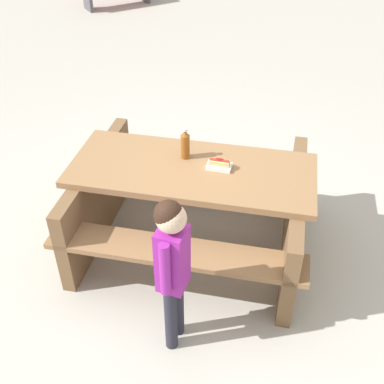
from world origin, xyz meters
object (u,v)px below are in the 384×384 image
Objects in this scene: picnic_table at (192,200)px; hotdog_tray at (219,165)px; soda_bottle at (185,144)px; child_in_coat at (172,259)px.

picnic_table is 0.39m from hotdog_tray.
soda_bottle is at bearing 163.24° from hotdog_tray.
picnic_table is at bearing -56.49° from soda_bottle.
child_in_coat is (-0.09, -0.97, -0.04)m from hotdog_tray.
picnic_table is 10.07× the size of hotdog_tray.
picnic_table is at bearing -168.80° from hotdog_tray.
picnic_table is 0.98m from child_in_coat.
child_in_coat is (0.10, -0.93, 0.29)m from picnic_table.
hotdog_tray is 0.97m from child_in_coat.
soda_bottle is at bearing 99.89° from child_in_coat.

